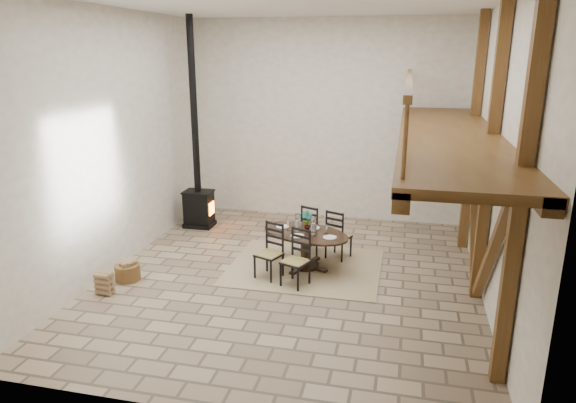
% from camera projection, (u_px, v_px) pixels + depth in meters
% --- Properties ---
extents(ground, '(8.00, 8.00, 0.00)m').
position_uv_depth(ground, '(290.00, 278.00, 9.89)').
color(ground, tan).
rests_on(ground, ground).
extents(room_shell, '(7.02, 8.02, 5.01)m').
position_uv_depth(room_shell, '(358.00, 123.00, 8.79)').
color(room_shell, white).
rests_on(room_shell, ground).
extents(rug, '(3.00, 2.50, 0.02)m').
position_uv_depth(rug, '(305.00, 267.00, 10.36)').
color(rug, tan).
rests_on(rug, ground).
extents(dining_table, '(2.13, 2.29, 1.19)m').
position_uv_depth(dining_table, '(305.00, 247.00, 10.24)').
color(dining_table, black).
rests_on(dining_table, ground).
extents(wood_stove, '(0.71, 0.55, 5.00)m').
position_uv_depth(wood_stove, '(198.00, 183.00, 12.49)').
color(wood_stove, black).
rests_on(wood_stove, ground).
extents(log_basket, '(0.47, 0.47, 0.39)m').
position_uv_depth(log_basket, '(128.00, 271.00, 9.76)').
color(log_basket, brown).
rests_on(log_basket, ground).
extents(log_stack, '(0.32, 0.23, 0.41)m').
position_uv_depth(log_stack, '(104.00, 283.00, 9.17)').
color(log_stack, '#9B7C57').
rests_on(log_stack, ground).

